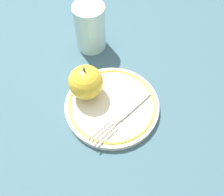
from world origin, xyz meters
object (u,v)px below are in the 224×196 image
at_px(apple_red_whole, 86,82).
at_px(fork, 124,115).
at_px(plate, 112,105).
at_px(drinking_glass, 90,27).

relative_size(apple_red_whole, fork, 0.49).
xyz_separation_m(plate, drinking_glass, (-0.10, -0.17, 0.05)).
distance_m(plate, fork, 0.04).
relative_size(apple_red_whole, drinking_glass, 0.71).
relative_size(plate, apple_red_whole, 2.45).
distance_m(apple_red_whole, fork, 0.10).
distance_m(plate, drinking_glass, 0.20).
bearing_deg(plate, fork, 85.16).
height_order(apple_red_whole, fork, apple_red_whole).
xyz_separation_m(apple_red_whole, drinking_glass, (-0.12, -0.11, 0.00)).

